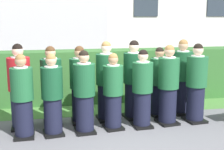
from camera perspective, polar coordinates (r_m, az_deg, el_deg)
The scene contains 17 objects.
ground_plane at distance 6.39m, azimuth 0.45°, elevation -9.77°, with size 60.00×60.00×0.00m, color slate.
student_front_row_0 at distance 5.97m, azimuth -16.11°, elevation -4.15°, with size 0.41×0.47×1.57m.
student_front_row_1 at distance 5.97m, azimuth -10.91°, elevation -3.96°, with size 0.43×0.53×1.56m.
student_front_row_2 at distance 6.00m, azimuth -5.10°, elevation -3.49°, with size 0.42×0.50×1.61m.
student_front_row_3 at distance 6.18m, azimuth 0.20°, elevation -3.38°, with size 0.42×0.49×1.54m.
student_front_row_4 at distance 6.31m, azimuth 5.61°, elevation -2.87°, with size 0.41×0.52×1.59m.
student_front_row_5 at distance 6.56m, azimuth 10.29°, elevation -2.12°, with size 0.45×0.55×1.67m.
student_front_row_6 at distance 6.82m, azimuth 15.22°, elevation -1.77°, with size 0.45×0.53×1.68m.
student_in_red_blazer at distance 6.45m, azimuth -16.59°, elevation -2.40°, with size 0.45×0.55×1.72m.
student_rear_row_1 at distance 6.51m, azimuth -11.03°, elevation -2.33°, with size 0.43×0.53×1.65m.
student_rear_row_2 at distance 6.55m, azimuth -5.89°, elevation -2.14°, with size 0.43×0.51×1.64m.
student_rear_row_3 at distance 6.68m, azimuth -1.04°, elevation -1.47°, with size 0.45×0.52×1.72m.
student_rear_row_4 at distance 6.82m, azimuth 3.99°, elevation -1.20°, with size 0.47×0.55×1.73m.
student_rear_row_5 at distance 7.07m, azimuth 8.58°, elevation -1.53°, with size 0.42×0.52×1.56m.
student_rear_row_6 at distance 7.31m, azimuth 12.72°, elevation -0.64°, with size 0.45×0.55×1.72m.
hedge at distance 8.20m, azimuth -2.25°, elevation -0.13°, with size 11.64×0.70×1.36m.
lawn_strip at distance 7.60m, azimuth -1.37°, elevation -6.30°, with size 11.64×0.90×0.01m, color #477A38.
Camera 1 is at (-1.10, -5.87, 2.27)m, focal length 49.75 mm.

